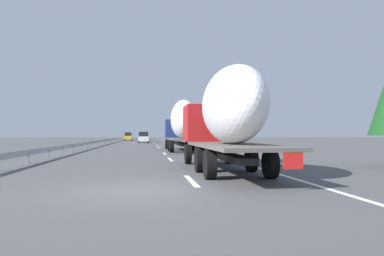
{
  "coord_description": "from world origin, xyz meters",
  "views": [
    {
      "loc": [
        -10.41,
        -0.25,
        1.59
      ],
      "look_at": [
        19.59,
        -4.06,
        2.08
      ],
      "focal_mm": 34.41,
      "sensor_mm": 36.0,
      "label": 1
    }
  ],
  "objects_px": {
    "truck_lead": "(182,123)",
    "car_red_compact": "(144,136)",
    "car_black_suv": "(145,137)",
    "car_yellow_coupe": "(128,137)",
    "road_sign": "(187,130)",
    "truck_trailing": "(226,115)",
    "car_white_van": "(144,137)"
  },
  "relations": [
    {
      "from": "truck_lead",
      "to": "car_red_compact",
      "type": "height_order",
      "value": "truck_lead"
    },
    {
      "from": "car_red_compact",
      "to": "car_black_suv",
      "type": "distance_m",
      "value": 17.41
    },
    {
      "from": "car_yellow_coupe",
      "to": "road_sign",
      "type": "xyz_separation_m",
      "value": [
        -34.09,
        -10.56,
        1.27
      ]
    },
    {
      "from": "car_yellow_coupe",
      "to": "car_black_suv",
      "type": "relative_size",
      "value": 0.88
    },
    {
      "from": "car_yellow_coupe",
      "to": "car_red_compact",
      "type": "bearing_deg",
      "value": -23.0
    },
    {
      "from": "car_red_compact",
      "to": "car_black_suv",
      "type": "xyz_separation_m",
      "value": [
        -17.41,
        -0.1,
        -0.0
      ]
    },
    {
      "from": "car_yellow_coupe",
      "to": "road_sign",
      "type": "relative_size",
      "value": 1.26
    },
    {
      "from": "truck_trailing",
      "to": "car_yellow_coupe",
      "type": "bearing_deg",
      "value": 5.64
    },
    {
      "from": "truck_trailing",
      "to": "car_white_van",
      "type": "relative_size",
      "value": 2.79
    },
    {
      "from": "car_black_suv",
      "to": "car_red_compact",
      "type": "bearing_deg",
      "value": 0.34
    },
    {
      "from": "car_red_compact",
      "to": "car_black_suv",
      "type": "bearing_deg",
      "value": -179.66
    },
    {
      "from": "truck_trailing",
      "to": "car_red_compact",
      "type": "bearing_deg",
      "value": 2.44
    },
    {
      "from": "car_white_van",
      "to": "car_red_compact",
      "type": "xyz_separation_m",
      "value": [
        32.94,
        -0.07,
        -0.06
      ]
    },
    {
      "from": "car_red_compact",
      "to": "road_sign",
      "type": "xyz_separation_m",
      "value": [
        -43.17,
        -6.71,
        1.32
      ]
    },
    {
      "from": "car_white_van",
      "to": "road_sign",
      "type": "relative_size",
      "value": 1.33
    },
    {
      "from": "car_white_van",
      "to": "car_black_suv",
      "type": "height_order",
      "value": "car_white_van"
    },
    {
      "from": "truck_trailing",
      "to": "car_black_suv",
      "type": "height_order",
      "value": "truck_trailing"
    },
    {
      "from": "truck_lead",
      "to": "car_white_van",
      "type": "distance_m",
      "value": 33.42
    },
    {
      "from": "truck_lead",
      "to": "car_red_compact",
      "type": "distance_m",
      "value": 66.24
    },
    {
      "from": "truck_trailing",
      "to": "car_black_suv",
      "type": "xyz_separation_m",
      "value": [
        67.24,
        3.51,
        -1.46
      ]
    },
    {
      "from": "truck_lead",
      "to": "car_yellow_coupe",
      "type": "height_order",
      "value": "truck_lead"
    },
    {
      "from": "car_yellow_coupe",
      "to": "car_black_suv",
      "type": "distance_m",
      "value": 9.22
    },
    {
      "from": "car_yellow_coupe",
      "to": "road_sign",
      "type": "bearing_deg",
      "value": -162.78
    },
    {
      "from": "car_black_suv",
      "to": "car_yellow_coupe",
      "type": "bearing_deg",
      "value": 25.42
    },
    {
      "from": "car_white_van",
      "to": "car_black_suv",
      "type": "xyz_separation_m",
      "value": [
        15.52,
        -0.17,
        -0.06
      ]
    },
    {
      "from": "car_yellow_coupe",
      "to": "car_black_suv",
      "type": "xyz_separation_m",
      "value": [
        -8.33,
        -3.96,
        -0.06
      ]
    },
    {
      "from": "road_sign",
      "to": "car_red_compact",
      "type": "bearing_deg",
      "value": 8.83
    },
    {
      "from": "truck_lead",
      "to": "road_sign",
      "type": "height_order",
      "value": "truck_lead"
    },
    {
      "from": "truck_trailing",
      "to": "car_white_van",
      "type": "height_order",
      "value": "truck_trailing"
    },
    {
      "from": "truck_trailing",
      "to": "car_black_suv",
      "type": "relative_size",
      "value": 2.58
    },
    {
      "from": "road_sign",
      "to": "car_black_suv",
      "type": "bearing_deg",
      "value": 14.38
    },
    {
      "from": "car_red_compact",
      "to": "car_black_suv",
      "type": "relative_size",
      "value": 0.93
    }
  ]
}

